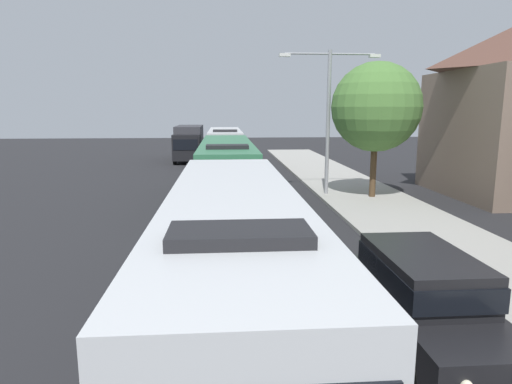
% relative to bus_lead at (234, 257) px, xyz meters
% --- Properties ---
extents(bus_lead, '(2.58, 11.38, 3.21)m').
position_rel_bus_lead_xyz_m(bus_lead, '(0.00, 0.00, 0.00)').
color(bus_lead, silver).
rests_on(bus_lead, ground_plane).
extents(bus_second_in_line, '(2.58, 12.41, 3.21)m').
position_rel_bus_lead_xyz_m(bus_second_in_line, '(0.00, 13.48, 0.00)').
color(bus_second_in_line, '#33724C').
rests_on(bus_second_in_line, ground_plane).
extents(bus_middle, '(2.58, 11.18, 3.21)m').
position_rel_bus_lead_xyz_m(bus_middle, '(-0.00, 27.27, -0.00)').
color(bus_middle, silver).
rests_on(bus_middle, ground_plane).
extents(white_suv, '(1.86, 5.02, 1.90)m').
position_rel_bus_lead_xyz_m(white_suv, '(3.70, -0.69, -0.66)').
color(white_suv, black).
rests_on(white_suv, ground_plane).
extents(box_truck_oncoming, '(2.35, 8.12, 3.15)m').
position_rel_bus_lead_xyz_m(box_truck_oncoming, '(-3.30, 33.07, 0.02)').
color(box_truck_oncoming, black).
rests_on(box_truck_oncoming, ground_plane).
extents(streetlamp_mid, '(5.27, 0.28, 7.52)m').
position_rel_bus_lead_xyz_m(streetlamp_mid, '(5.40, 14.76, 3.08)').
color(streetlamp_mid, gray).
rests_on(streetlamp_mid, sidewalk).
extents(roadside_tree, '(4.53, 4.53, 6.89)m').
position_rel_bus_lead_xyz_m(roadside_tree, '(7.61, 13.72, 3.07)').
color(roadside_tree, '#4C3823').
rests_on(roadside_tree, sidewalk).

